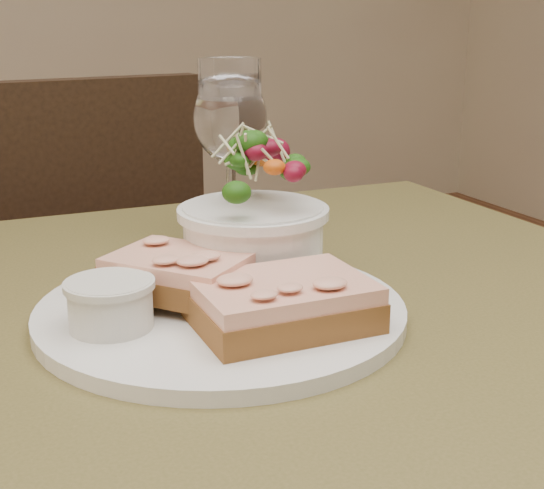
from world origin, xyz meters
name	(u,v)px	position (x,y,z in m)	size (l,w,h in m)	color
cafe_table	(261,434)	(0.00, 0.00, 0.65)	(0.80, 0.80, 0.75)	#4B4720
chair_far	(50,434)	(-0.10, 0.69, 0.29)	(0.48, 0.48, 0.90)	black
dinner_plate	(221,311)	(-0.03, 0.02, 0.76)	(0.29, 0.29, 0.01)	white
sandwich_front	(282,303)	(0.00, -0.04, 0.78)	(0.13, 0.09, 0.03)	#4C2E14
sandwich_back	(180,273)	(-0.05, 0.04, 0.78)	(0.13, 0.13, 0.03)	#4C2E14
ramekin	(110,302)	(-0.12, 0.00, 0.78)	(0.06, 0.06, 0.04)	silver
salad_bowl	(253,208)	(0.02, 0.07, 0.82)	(0.12, 0.12, 0.13)	white
garnish	(117,273)	(-0.09, 0.10, 0.77)	(0.05, 0.04, 0.02)	#0E3309
wine_glass	(230,124)	(0.06, 0.22, 0.87)	(0.08, 0.08, 0.18)	white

